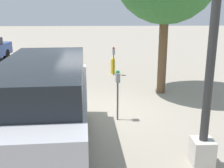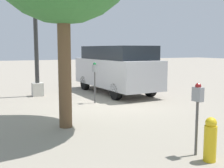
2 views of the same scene
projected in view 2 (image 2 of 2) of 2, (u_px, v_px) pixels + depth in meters
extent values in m
plane|color=gray|center=(111.00, 105.00, 9.89)|extent=(80.00, 80.00, 0.00)
cylinder|color=#4C4C4C|center=(95.00, 88.00, 10.12)|extent=(0.05, 0.05, 1.13)
cube|color=gray|center=(95.00, 68.00, 10.04)|extent=(0.21, 0.13, 0.26)
sphere|color=#14662D|center=(95.00, 64.00, 10.02)|extent=(0.11, 0.11, 0.11)
cylinder|color=#4C4C4C|center=(197.00, 128.00, 5.15)|extent=(0.05, 0.05, 1.01)
cube|color=gray|center=(198.00, 94.00, 5.07)|extent=(0.21, 0.13, 0.26)
sphere|color=maroon|center=(198.00, 86.00, 5.05)|extent=(0.11, 0.11, 0.11)
cube|color=beige|center=(38.00, 89.00, 11.68)|extent=(0.44, 0.44, 0.55)
cylinder|color=#2D2D2D|center=(35.00, 21.00, 11.32)|extent=(0.17, 0.17, 5.07)
cube|color=#B2B2B7|center=(115.00, 72.00, 12.44)|extent=(5.08, 2.10, 1.17)
cube|color=black|center=(116.00, 53.00, 12.22)|extent=(4.07, 1.90, 0.57)
cube|color=orange|center=(82.00, 78.00, 14.36)|extent=(0.09, 0.12, 0.20)
cylinder|color=black|center=(85.00, 83.00, 13.49)|extent=(0.67, 0.26, 0.66)
cylinder|color=black|center=(114.00, 81.00, 14.24)|extent=(0.67, 0.26, 0.66)
cylinder|color=black|center=(116.00, 91.00, 10.79)|extent=(0.67, 0.26, 0.66)
cylinder|color=black|center=(150.00, 89.00, 11.54)|extent=(0.67, 0.26, 0.66)
cylinder|color=brown|center=(65.00, 65.00, 6.89)|extent=(0.32, 0.32, 3.11)
cylinder|color=gold|center=(210.00, 144.00, 4.89)|extent=(0.22, 0.22, 0.64)
sphere|color=gold|center=(211.00, 123.00, 4.84)|extent=(0.20, 0.20, 0.20)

